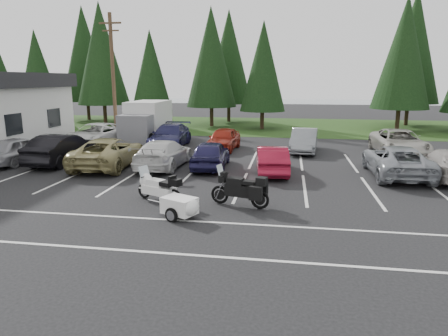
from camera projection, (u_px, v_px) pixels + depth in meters
ground at (226, 192)px, 16.24m from camera, size 120.00×120.00×0.00m
grass_strip at (264, 126)px, 39.36m from camera, size 80.00×16.00×0.01m
lake_water at (298, 106)px, 68.60m from camera, size 70.00×50.00×0.02m
utility_pole at (113, 76)px, 28.34m from camera, size 1.60×0.26×9.00m
box_truck at (145, 122)px, 29.22m from camera, size 2.40×5.60×2.90m
stall_markings at (232, 180)px, 18.17m from camera, size 32.00×16.00×0.01m
conifer_1 at (37, 70)px, 38.92m from camera, size 3.96×3.96×9.22m
conifer_2 at (101, 54)px, 39.19m from camera, size 5.10×5.10×11.89m
conifer_3 at (151, 71)px, 37.35m from camera, size 3.87×3.87×9.02m
conifer_4 at (211, 57)px, 37.66m from camera, size 4.80×4.80×11.17m
conifer_5 at (263, 66)px, 35.82m from camera, size 4.14×4.14×9.63m
conifer_6 at (404, 53)px, 34.20m from camera, size 4.93×4.93×11.48m
conifer_back_a at (84, 54)px, 43.81m from camera, size 5.28×5.28×12.30m
conifer_back_b at (229, 57)px, 41.88m from camera, size 4.97×4.97×11.58m
conifer_back_c at (413, 47)px, 38.24m from camera, size 5.50×5.50×12.81m
car_near_0 at (18, 150)px, 21.77m from camera, size 2.17×4.49×1.48m
car_near_1 at (62, 149)px, 21.71m from camera, size 1.84×4.96×1.62m
car_near_2 at (109, 152)px, 20.85m from camera, size 2.86×5.66×1.54m
car_near_3 at (164, 154)px, 20.76m from camera, size 2.16×5.02×1.44m
car_near_4 at (211, 154)px, 20.59m from camera, size 1.90×4.31×1.44m
car_near_5 at (272, 160)px, 19.43m from camera, size 1.84×4.23×1.35m
car_near_6 at (396, 161)px, 18.85m from camera, size 2.47×5.31×1.47m
car_near_7 at (448, 164)px, 18.34m from camera, size 2.30×4.93×1.39m
car_far_0 at (96, 135)px, 27.11m from camera, size 3.03×5.84×1.57m
car_far_1 at (170, 136)px, 26.98m from camera, size 2.39×5.38×1.53m
car_far_2 at (224, 139)px, 25.86m from camera, size 1.98×4.30×1.43m
car_far_3 at (304, 140)px, 25.14m from camera, size 1.95×4.55×1.46m
car_far_4 at (399, 143)px, 24.05m from camera, size 2.73×5.62×1.54m
touring_motorcycle at (159, 185)px, 14.92m from camera, size 2.44×1.62×1.30m
cargo_trailer at (179, 208)px, 13.17m from camera, size 1.79×1.46×0.73m
adventure_motorcycle at (239, 186)px, 14.33m from camera, size 2.62×1.47×1.51m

